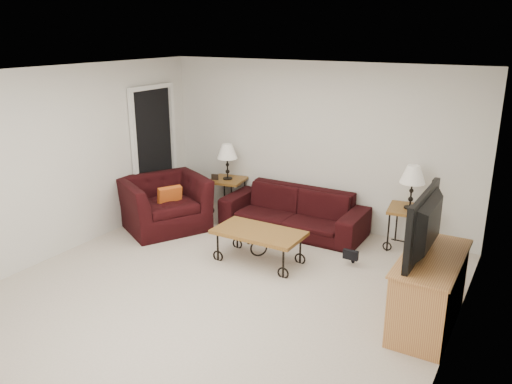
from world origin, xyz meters
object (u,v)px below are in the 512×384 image
at_px(sofa, 293,211).
at_px(side_table_right, 408,229).
at_px(lamp_left, 227,162).
at_px(television, 434,225).
at_px(armchair, 164,203).
at_px(backpack, 354,249).
at_px(lamp_right, 412,187).
at_px(tv_stand, 429,291).
at_px(coffee_table, 259,246).
at_px(side_table_left, 228,196).

height_order(sofa, side_table_right, sofa).
height_order(lamp_left, television, television).
distance_m(sofa, armchair, 1.97).
bearing_deg(backpack, sofa, 141.63).
bearing_deg(lamp_right, sofa, -173.87).
bearing_deg(side_table_right, tv_stand, -69.76).
relative_size(lamp_right, armchair, 0.50).
relative_size(side_table_right, tv_stand, 0.47).
height_order(coffee_table, television, television).
xyz_separation_m(side_table_right, lamp_right, (0.00, 0.00, 0.60)).
height_order(sofa, lamp_right, lamp_right).
bearing_deg(armchair, side_table_right, -44.08).
relative_size(lamp_right, backpack, 1.53).
distance_m(lamp_right, armchair, 3.63).
relative_size(side_table_left, side_table_right, 0.97).
bearing_deg(lamp_right, lamp_left, 180.00).
bearing_deg(side_table_left, backpack, -18.16).
height_order(tv_stand, backpack, tv_stand).
relative_size(sofa, lamp_right, 3.62).
xyz_separation_m(lamp_right, coffee_table, (-1.58, -1.39, -0.69)).
bearing_deg(sofa, lamp_right, 6.13).
bearing_deg(lamp_left, coffee_table, -45.09).
height_order(coffee_table, backpack, coffee_table).
distance_m(side_table_right, lamp_left, 3.02).
xyz_separation_m(lamp_left, lamp_right, (2.97, -0.00, 0.03)).
distance_m(tv_stand, television, 0.71).
distance_m(coffee_table, backpack, 1.24).
distance_m(side_table_left, side_table_right, 2.97).
bearing_deg(lamp_left, television, -26.67).
xyz_separation_m(side_table_left, lamp_left, (0.00, 0.00, 0.58)).
height_order(armchair, tv_stand, armchair).
height_order(sofa, tv_stand, tv_stand).
bearing_deg(backpack, armchair, 174.40).
height_order(side_table_right, lamp_right, lamp_right).
distance_m(side_table_right, tv_stand, 1.94).
bearing_deg(side_table_left, armchair, -113.79).
xyz_separation_m(side_table_right, tv_stand, (0.67, -1.82, 0.08)).
relative_size(lamp_right, television, 0.53).
relative_size(lamp_right, coffee_table, 0.52).
height_order(lamp_right, coffee_table, lamp_right).
xyz_separation_m(armchair, television, (4.08, -0.76, 0.70)).
bearing_deg(side_table_left, tv_stand, -26.54).
xyz_separation_m(lamp_left, coffee_table, (1.39, -1.39, -0.66)).
bearing_deg(armchair, side_table_left, 5.01).
height_order(side_table_right, television, television).
bearing_deg(coffee_table, television, -10.78).
height_order(side_table_left, coffee_table, side_table_left).
relative_size(coffee_table, television, 1.02).
height_order(side_table_left, side_table_right, side_table_right).
relative_size(side_table_left, lamp_left, 1.00).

